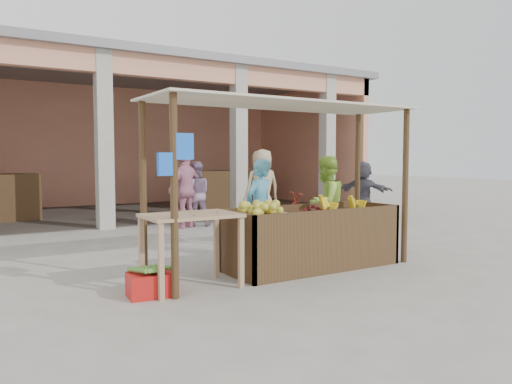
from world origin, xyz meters
TOP-DOWN VIEW (x-y plane):
  - ground at (0.00, 0.00)m, footprint 60.00×60.00m
  - market_building at (0.05, 8.93)m, footprint 14.40×6.40m
  - fruit_stall at (0.50, 0.00)m, footprint 2.60×0.95m
  - stall_awning at (-0.01, 0.06)m, footprint 4.09×1.35m
  - banana_heap at (1.01, -0.03)m, footprint 1.01×0.55m
  - melon_tray at (-0.40, -0.04)m, footprint 0.75×0.65m
  - berry_heap at (0.47, -0.03)m, footprint 0.47×0.39m
  - side_table at (-1.49, -0.11)m, footprint 1.15×0.77m
  - papaya_pile at (-1.49, -0.11)m, footprint 0.75×0.43m
  - red_crate at (-2.05, -0.21)m, footprint 0.57×0.44m
  - plantain_bundle at (-2.05, -0.21)m, footprint 0.44×0.30m
  - produce_sacks at (2.47, 5.56)m, footprint 1.05×0.79m
  - vendor_blue at (0.20, 0.99)m, footprint 0.76×0.66m
  - vendor_green at (1.49, 0.89)m, footprint 0.94×0.71m
  - motorcycle at (1.36, 2.31)m, footprint 1.06×1.97m
  - shopper_b at (0.62, 4.84)m, footprint 1.25×0.95m
  - shopper_c at (2.32, 4.23)m, footprint 1.03×0.73m
  - shopper_d at (4.79, 3.40)m, footprint 1.12×1.62m
  - shopper_f at (0.93, 4.98)m, footprint 0.92×0.70m

SIDE VIEW (x-z plane):
  - ground at x=0.00m, z-range 0.00..0.00m
  - red_crate at x=-2.05m, z-range 0.00..0.28m
  - produce_sacks at x=2.47m, z-range 0.00..0.64m
  - plantain_bundle at x=-2.05m, z-range 0.28..0.36m
  - fruit_stall at x=0.50m, z-range 0.00..0.80m
  - motorcycle at x=1.36m, z-range 0.00..0.98m
  - side_table at x=-1.49m, z-range 0.32..1.25m
  - shopper_d at x=4.79m, z-range 0.00..1.62m
  - shopper_f at x=0.93m, z-range 0.00..1.67m
  - vendor_blue at x=0.20m, z-range 0.00..1.70m
  - vendor_green at x=1.49m, z-range 0.00..1.74m
  - berry_heap at x=0.47m, z-range 0.80..0.95m
  - banana_heap at x=1.01m, z-range 0.80..0.98m
  - melon_tray at x=-0.40m, z-range 0.79..0.99m
  - shopper_b at x=0.62m, z-range 0.00..1.89m
  - shopper_c at x=2.32m, z-range 0.00..2.02m
  - papaya_pile at x=-1.49m, z-range 0.93..1.14m
  - stall_awning at x=-0.01m, z-range 0.78..3.17m
  - market_building at x=0.05m, z-range 0.60..4.80m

